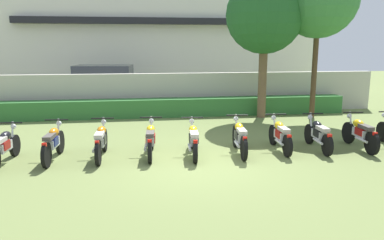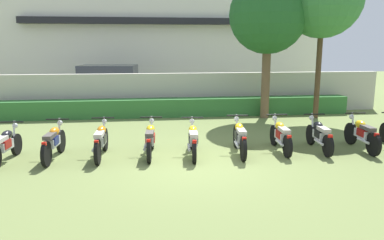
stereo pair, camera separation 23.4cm
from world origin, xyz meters
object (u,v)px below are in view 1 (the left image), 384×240
object	(u,v)px
motorcycle_in_row_1	(4,146)
motorcycle_in_row_4	(151,139)
parked_car	(107,85)
motorcycle_in_row_3	(101,141)
tree_near_inspector	(265,16)
motorcycle_in_row_9	(360,133)
motorcycle_in_row_2	(53,143)
motorcycle_in_row_6	(240,137)
motorcycle_in_row_7	(280,135)
motorcycle_in_row_5	(193,139)
motorcycle_in_row_8	(318,134)

from	to	relation	value
motorcycle_in_row_1	motorcycle_in_row_4	world-z (taller)	motorcycle_in_row_4
parked_car	motorcycle_in_row_3	xyz separation A→B (m)	(0.48, -9.34, -0.48)
tree_near_inspector	motorcycle_in_row_9	bearing A→B (deg)	-76.61
motorcycle_in_row_3	motorcycle_in_row_1	bearing A→B (deg)	95.72
tree_near_inspector	motorcycle_in_row_2	size ratio (longest dim) A/B	2.96
motorcycle_in_row_2	motorcycle_in_row_3	bearing A→B (deg)	-85.49
motorcycle_in_row_4	motorcycle_in_row_6	bearing A→B (deg)	-88.74
motorcycle_in_row_7	motorcycle_in_row_3	bearing A→B (deg)	92.81
parked_car	tree_near_inspector	size ratio (longest dim) A/B	0.85
tree_near_inspector	motorcycle_in_row_5	world-z (taller)	tree_near_inspector
motorcycle_in_row_5	motorcycle_in_row_7	xyz separation A→B (m)	(2.43, 0.12, 0.01)
tree_near_inspector	motorcycle_in_row_3	distance (m)	8.37
motorcycle_in_row_1	motorcycle_in_row_2	size ratio (longest dim) A/B	0.99
motorcycle_in_row_2	motorcycle_in_row_5	world-z (taller)	motorcycle_in_row_2
parked_car	motorcycle_in_row_2	bearing A→B (deg)	-87.16
motorcycle_in_row_7	motorcycle_in_row_1	bearing A→B (deg)	93.98
tree_near_inspector	motorcycle_in_row_6	world-z (taller)	tree_near_inspector
motorcycle_in_row_3	motorcycle_in_row_5	size ratio (longest dim) A/B	1.00
parked_car	motorcycle_in_row_7	world-z (taller)	parked_car
motorcycle_in_row_3	motorcycle_in_row_7	bearing A→B (deg)	-87.86
motorcycle_in_row_5	motorcycle_in_row_6	xyz separation A→B (m)	(1.25, 0.01, 0.02)
motorcycle_in_row_2	motorcycle_in_row_7	bearing A→B (deg)	-86.28
parked_car	motorcycle_in_row_4	world-z (taller)	parked_car
parked_car	motorcycle_in_row_6	world-z (taller)	parked_car
motorcycle_in_row_2	motorcycle_in_row_4	size ratio (longest dim) A/B	1.00
tree_near_inspector	motorcycle_in_row_3	size ratio (longest dim) A/B	2.94
motorcycle_in_row_6	motorcycle_in_row_7	bearing A→B (deg)	-79.42
motorcycle_in_row_3	motorcycle_in_row_4	xyz separation A→B (m)	(1.26, 0.00, -0.01)
motorcycle_in_row_6	motorcycle_in_row_3	bearing A→B (deg)	93.58
motorcycle_in_row_4	motorcycle_in_row_1	bearing A→B (deg)	96.46
motorcycle_in_row_9	tree_near_inspector	bearing A→B (deg)	15.99
motorcycle_in_row_5	motorcycle_in_row_9	xyz separation A→B (m)	(4.70, -0.03, 0.02)
motorcycle_in_row_3	tree_near_inspector	bearing A→B (deg)	-48.50
motorcycle_in_row_2	motorcycle_in_row_9	xyz separation A→B (m)	(8.26, -0.16, 0.01)
parked_car	motorcycle_in_row_5	distance (m)	9.91
tree_near_inspector	motorcycle_in_row_7	world-z (taller)	tree_near_inspector
motorcycle_in_row_3	motorcycle_in_row_2	bearing A→B (deg)	93.14
motorcycle_in_row_3	motorcycle_in_row_9	size ratio (longest dim) A/B	1.01
motorcycle_in_row_4	motorcycle_in_row_7	world-z (taller)	motorcycle_in_row_4
motorcycle_in_row_7	motorcycle_in_row_4	bearing A→B (deg)	92.71
motorcycle_in_row_1	motorcycle_in_row_3	xyz separation A→B (m)	(2.30, 0.13, 0.02)
motorcycle_in_row_2	motorcycle_in_row_4	world-z (taller)	motorcycle_in_row_2
motorcycle_in_row_8	motorcycle_in_row_9	bearing A→B (deg)	-90.10
motorcycle_in_row_8	motorcycle_in_row_2	bearing A→B (deg)	93.81
motorcycle_in_row_6	parked_car	bearing A→B (deg)	29.01
motorcycle_in_row_2	motorcycle_in_row_5	xyz separation A→B (m)	(3.55, -0.12, -0.01)
motorcycle_in_row_5	motorcycle_in_row_8	size ratio (longest dim) A/B	1.01
parked_car	motorcycle_in_row_5	xyz separation A→B (m)	(2.85, -9.48, -0.50)
motorcycle_in_row_5	motorcycle_in_row_4	bearing A→B (deg)	87.55
tree_near_inspector	motorcycle_in_row_1	distance (m)	10.19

